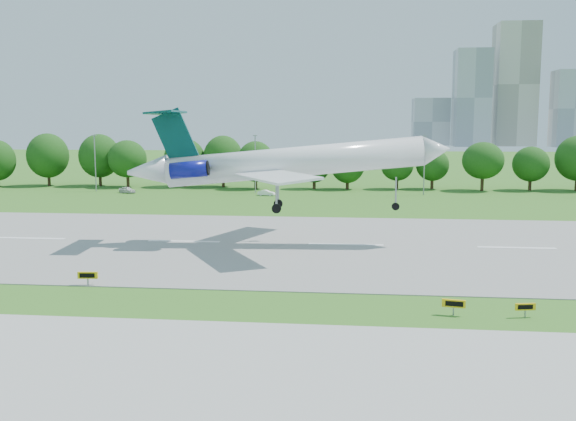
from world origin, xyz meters
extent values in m
plane|color=#356C1C|center=(0.00, 0.00, 0.00)|extent=(600.00, 600.00, 0.00)
cube|color=gray|center=(0.00, 25.00, 0.04)|extent=(400.00, 45.00, 0.08)
cube|color=#ADADA8|center=(0.00, -18.00, 0.04)|extent=(400.00, 23.00, 0.08)
cylinder|color=#382314|center=(-60.00, 92.00, 1.80)|extent=(0.70, 0.70, 3.60)
sphere|color=#133D0F|center=(-60.00, 92.00, 6.20)|extent=(8.40, 8.40, 8.40)
cylinder|color=#382314|center=(-20.00, 92.00, 1.80)|extent=(0.70, 0.70, 3.60)
sphere|color=#133D0F|center=(-20.00, 92.00, 6.20)|extent=(8.40, 8.40, 8.40)
cylinder|color=#382314|center=(20.00, 92.00, 1.80)|extent=(0.70, 0.70, 3.60)
sphere|color=#133D0F|center=(20.00, 92.00, 6.20)|extent=(8.40, 8.40, 8.40)
cylinder|color=gray|center=(-55.00, 82.00, 6.00)|extent=(0.24, 0.24, 12.00)
cube|color=gray|center=(-55.00, 82.00, 12.10)|extent=(0.90, 0.25, 0.18)
cylinder|color=gray|center=(-20.00, 82.00, 6.00)|extent=(0.24, 0.24, 12.00)
cube|color=gray|center=(-20.00, 82.00, 12.10)|extent=(0.90, 0.25, 0.18)
cylinder|color=gray|center=(15.00, 82.00, 6.00)|extent=(0.24, 0.24, 12.00)
cube|color=gray|center=(15.00, 82.00, 12.10)|extent=(0.90, 0.25, 0.18)
cube|color=#B2B2B7|center=(75.00, 380.00, 31.00)|extent=(22.00, 22.00, 62.00)
cube|color=beige|center=(105.00, 395.00, 40.00)|extent=(26.00, 26.00, 80.00)
cube|color=#B2B2B7|center=(135.00, 375.00, 24.00)|extent=(20.00, 20.00, 48.00)
cube|color=#B2B2B7|center=(52.00, 405.00, 16.00)|extent=(24.00, 24.00, 32.00)
cylinder|color=white|center=(-6.28, 25.00, 10.00)|extent=(30.88, 5.94, 6.21)
cone|color=white|center=(10.55, 26.31, 11.48)|extent=(3.82, 3.82, 3.83)
cone|color=white|center=(-23.92, 23.62, 8.86)|extent=(5.43, 3.95, 3.97)
cube|color=white|center=(-7.55, 17.76, 8.82)|extent=(10.93, 14.01, 0.70)
cube|color=white|center=(-8.65, 31.95, 8.82)|extent=(9.40, 14.16, 0.70)
cube|color=#053E3D|center=(-20.47, 23.89, 12.98)|extent=(5.59, 0.94, 6.97)
cube|color=#053E3D|center=(-21.48, 23.81, 15.84)|extent=(4.00, 9.88, 0.51)
cylinder|color=navy|center=(-18.23, 21.41, 9.24)|extent=(4.56, 2.27, 2.30)
cylinder|color=navy|center=(-18.65, 26.69, 9.24)|extent=(4.56, 2.27, 2.30)
cylinder|color=gray|center=(5.89, 25.95, 6.44)|extent=(0.20, 0.20, 3.56)
cylinder|color=black|center=(5.89, 25.95, 4.66)|extent=(0.94, 0.38, 0.92)
cylinder|color=gray|center=(-8.13, 22.61, 6.44)|extent=(0.24, 0.24, 3.56)
cylinder|color=black|center=(-8.13, 22.61, 4.66)|extent=(1.15, 0.54, 1.12)
cylinder|color=gray|center=(-8.48, 27.07, 6.44)|extent=(0.24, 0.24, 3.56)
cylinder|color=black|center=(-8.48, 27.07, 4.66)|extent=(1.15, 0.54, 1.12)
cube|color=gray|center=(-22.85, 2.89, 0.40)|extent=(0.12, 0.12, 0.79)
cube|color=yellow|center=(-22.85, 2.89, 0.96)|extent=(1.83, 0.38, 0.62)
cube|color=black|center=(-22.84, 2.77, 0.96)|extent=(1.36, 0.16, 0.40)
cube|color=gray|center=(13.95, -2.85, 0.34)|extent=(0.11, 0.11, 0.68)
cube|color=yellow|center=(13.95, -2.85, 0.83)|extent=(1.57, 0.47, 0.54)
cube|color=black|center=(13.97, -2.95, 0.83)|extent=(1.15, 0.24, 0.34)
cube|color=gray|center=(8.64, -2.90, 0.39)|extent=(0.13, 0.13, 0.77)
cube|color=yellow|center=(8.64, -2.90, 0.94)|extent=(1.77, 0.52, 0.61)
cube|color=black|center=(8.62, -3.02, 0.94)|extent=(1.31, 0.26, 0.39)
imported|color=white|center=(-17.04, 77.43, 0.57)|extent=(3.62, 1.75, 1.14)
imported|color=silver|center=(-46.98, 79.10, 0.68)|extent=(4.25, 3.32, 1.35)
camera|label=1|loc=(1.09, -51.36, 14.49)|focal=40.00mm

